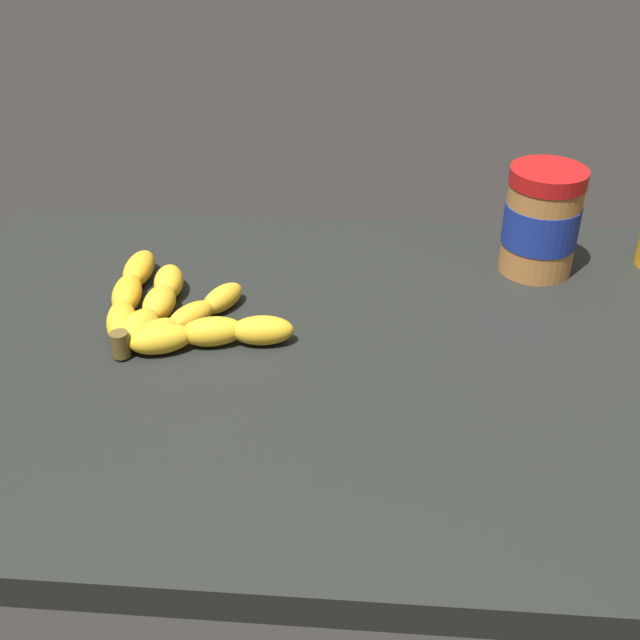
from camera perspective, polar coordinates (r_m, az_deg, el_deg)
The scene contains 3 objects.
ground_plane at distance 91.48cm, azimuth 0.49°, elevation -2.99°, with size 99.55×67.66×3.58cm, color black.
banana_bunch at distance 95.75cm, azimuth -10.82°, elevation 0.66°, with size 23.39×22.36×3.59cm.
peanut_butter_jar at distance 106.87cm, azimuth 15.50°, elevation 6.80°, with size 9.65×9.65×14.07cm.
Camera 1 is at (4.95, -74.03, 51.73)cm, focal length 44.90 mm.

